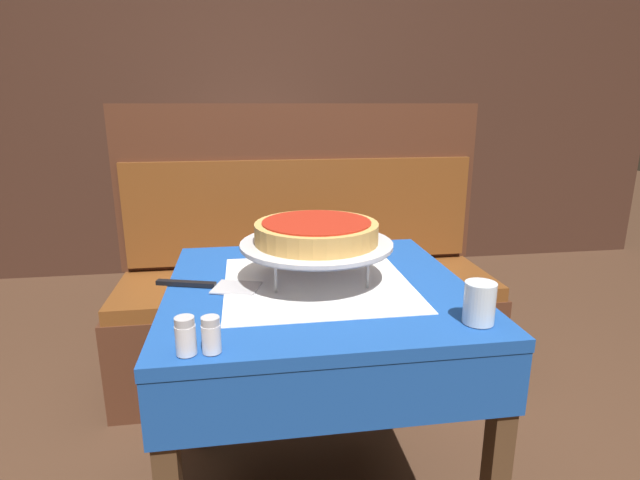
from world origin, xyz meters
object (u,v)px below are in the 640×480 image
Objects in this scene: pepper_shaker at (211,335)px; salt_shaker at (185,336)px; pizza_pan_stand at (318,246)px; deep_dish_pizza at (318,232)px; condiment_caddy at (262,175)px; dining_table_front at (317,320)px; booth_bench at (307,302)px; water_glass_near at (479,303)px; pizza_server at (213,286)px; dining_table_rear at (260,202)px.

salt_shaker is at bearing -180.00° from pepper_shaker.
deep_dish_pizza reaches higher than pizza_pan_stand.
salt_shaker is 0.05m from pepper_shaker.
salt_shaker is at bearing -96.03° from condiment_caddy.
booth_bench is (0.07, 0.81, -0.29)m from dining_table_front.
pepper_shaker is at bearing -175.08° from water_glass_near.
pizza_server is at bearing 85.20° from salt_shaker.
pizza_pan_stand is 1.24× the size of deep_dish_pizza.
dining_table_front is 8.57× the size of water_glass_near.
pizza_pan_stand is at bearing 65.72° from dining_table_front.
booth_bench is 5.80× the size of pizza_server.
dining_table_rear is 8.28× the size of water_glass_near.
deep_dish_pizza is 0.45m from water_glass_near.
pizza_pan_stand is at bearing -116.57° from deep_dish_pizza.
pizza_pan_stand is 0.30m from pizza_server.
booth_bench is 4.01× the size of pizza_pan_stand.
water_glass_near is (0.59, -0.31, 0.04)m from pizza_server.
pepper_shaker is (-0.57, -0.05, -0.01)m from water_glass_near.
pizza_pan_stand is 5.58× the size of pepper_shaker.
dining_table_rear is at bearing 84.46° from salt_shaker.
booth_bench is 4.98× the size of deep_dish_pizza.
pizza_server reaches higher than dining_table_rear.
pizza_pan_stand reaches higher than pizza_server.
booth_bench is at bearing 102.23° from water_glass_near.
booth_bench reaches higher than dining_table_rear.
dining_table_front is 1.03× the size of dining_table_rear.
condiment_caddy is (0.02, 0.00, 0.17)m from dining_table_rear.
water_glass_near is (0.24, -1.12, 0.44)m from booth_bench.
pizza_pan_stand is at bearing -94.79° from booth_bench.
salt_shaker is (-0.31, -0.35, 0.15)m from dining_table_front.
pepper_shaker is 0.39× the size of condiment_caddy.
booth_bench is 1.13m from condiment_caddy.
water_glass_near is 0.58m from pepper_shaker.
dining_table_front is 0.87m from booth_bench.
condiment_caddy is at bearing 92.51° from deep_dish_pizza.
water_glass_near is 0.50× the size of condiment_caddy.
dining_table_front is 1.85m from condiment_caddy.
pepper_shaker is (-0.26, -0.36, -0.06)m from pizza_pan_stand.
condiment_caddy is at bearing 92.34° from dining_table_front.
dining_table_front is 4.29× the size of condiment_caddy.
condiment_caddy is at bearing 85.22° from pepper_shaker.
deep_dish_pizza reaches higher than pepper_shaker.
dining_table_front reaches higher than dining_table_rear.
booth_bench is at bearing -80.75° from dining_table_rear.
pizza_server is 3.71× the size of salt_shaker.
dining_table_front is 0.49× the size of booth_bench.
dining_table_front is 0.30m from pizza_server.
pepper_shaker is (-0.26, -0.36, -0.10)m from deep_dish_pizza.
dining_table_rear is 0.17m from condiment_caddy.
pizza_pan_stand is 5.37× the size of salt_shaker.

